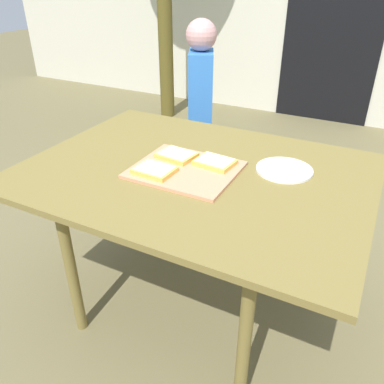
% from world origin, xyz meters
% --- Properties ---
extents(ground_plane, '(16.00, 16.00, 0.00)m').
position_xyz_m(ground_plane, '(0.00, 0.00, 0.00)').
color(ground_plane, brown).
extents(house_door, '(0.90, 0.02, 2.00)m').
position_xyz_m(house_door, '(-0.01, 2.85, 1.00)').
color(house_door, black).
rests_on(house_door, ground).
extents(dining_table, '(1.31, 0.98, 0.69)m').
position_xyz_m(dining_table, '(0.00, 0.00, 0.63)').
color(dining_table, olive).
rests_on(dining_table, ground).
extents(cutting_board, '(0.39, 0.33, 0.01)m').
position_xyz_m(cutting_board, '(-0.03, -0.03, 0.70)').
color(cutting_board, tan).
rests_on(cutting_board, dining_table).
extents(pizza_slice_far_right, '(0.16, 0.13, 0.02)m').
position_xyz_m(pizza_slice_far_right, '(0.06, 0.05, 0.71)').
color(pizza_slice_far_right, '#E6B34A').
rests_on(pizza_slice_far_right, cutting_board).
extents(pizza_slice_near_left, '(0.15, 0.12, 0.02)m').
position_xyz_m(pizza_slice_near_left, '(-0.11, -0.11, 0.71)').
color(pizza_slice_near_left, '#E6B34A').
rests_on(pizza_slice_near_left, cutting_board).
extents(pizza_slice_far_left, '(0.16, 0.13, 0.02)m').
position_xyz_m(pizza_slice_far_left, '(-0.11, 0.04, 0.71)').
color(pizza_slice_far_left, '#E6B34A').
rests_on(pizza_slice_far_left, cutting_board).
extents(plate_white_right, '(0.22, 0.22, 0.01)m').
position_xyz_m(plate_white_right, '(0.31, 0.15, 0.69)').
color(plate_white_right, white).
rests_on(plate_white_right, dining_table).
extents(child_left, '(0.23, 0.28, 1.13)m').
position_xyz_m(child_left, '(-0.41, 0.89, 0.65)').
color(child_left, '#303F43').
rests_on(child_left, ground).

